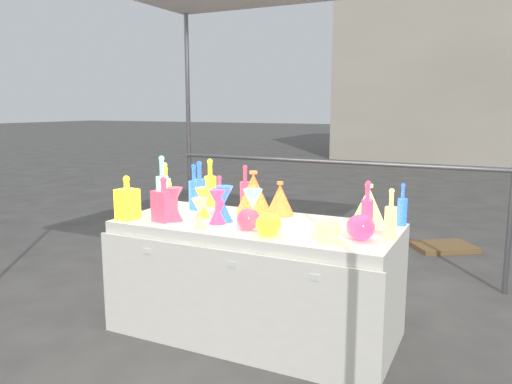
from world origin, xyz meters
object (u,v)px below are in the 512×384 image
at_px(display_table, 255,279).
at_px(cardboard_box_closed, 277,238).
at_px(decanter_0, 127,197).
at_px(lampshade_0, 253,192).
at_px(globe_0, 269,226).
at_px(bottle_0, 210,182).
at_px(hourglass_0, 174,204).

bearing_deg(display_table, cardboard_box_closed, 108.85).
relative_size(decanter_0, lampshade_0, 0.99).
bearing_deg(display_table, decanter_0, -161.50).
bearing_deg(display_table, globe_0, -50.84).
height_order(cardboard_box_closed, globe_0, globe_0).
height_order(bottle_0, lampshade_0, bottle_0).
bearing_deg(bottle_0, globe_0, -39.05).
bearing_deg(hourglass_0, display_table, 19.76).
bearing_deg(globe_0, display_table, 129.16).
distance_m(bottle_0, decanter_0, 0.68).
bearing_deg(hourglass_0, bottle_0, 95.61).
xyz_separation_m(hourglass_0, globe_0, (0.71, -0.08, -0.05)).
bearing_deg(display_table, hourglass_0, -160.24).
relative_size(display_table, decanter_0, 6.31).
height_order(decanter_0, hourglass_0, decanter_0).
distance_m(globe_0, lampshade_0, 0.66).
bearing_deg(lampshade_0, display_table, -56.81).
height_order(display_table, hourglass_0, hourglass_0).
xyz_separation_m(display_table, globe_0, (0.21, -0.26, 0.44)).
height_order(cardboard_box_closed, bottle_0, bottle_0).
bearing_deg(decanter_0, bottle_0, 76.90).
relative_size(display_table, lampshade_0, 6.22).
bearing_deg(lampshade_0, decanter_0, -135.59).
distance_m(display_table, lampshade_0, 0.61).
bearing_deg(decanter_0, display_table, 27.75).
bearing_deg(cardboard_box_closed, bottle_0, -91.71).
distance_m(bottle_0, lampshade_0, 0.41).
distance_m(bottle_0, globe_0, 0.99).
bearing_deg(globe_0, cardboard_box_closed, 112.08).
distance_m(display_table, globe_0, 0.55).
xyz_separation_m(cardboard_box_closed, hourglass_0, (0.07, -1.85, 0.68)).
bearing_deg(hourglass_0, decanter_0, -163.57).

